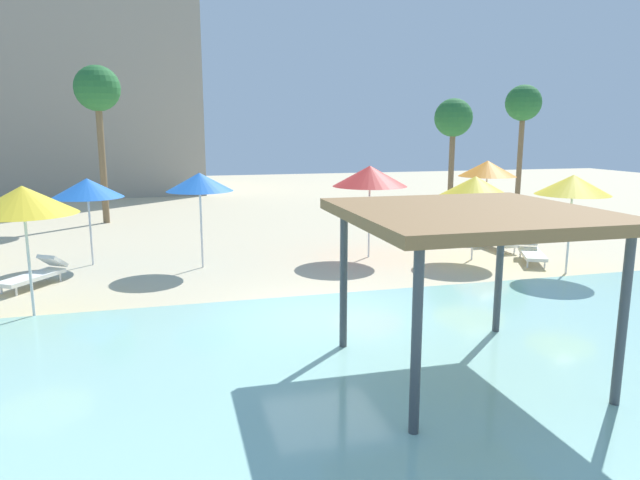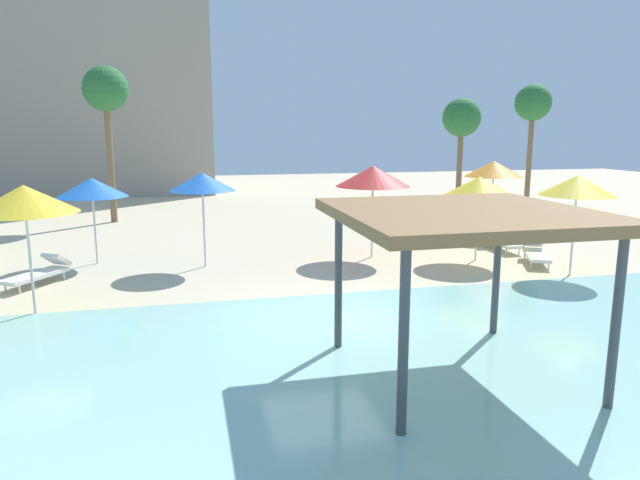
{
  "view_description": "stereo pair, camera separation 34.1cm",
  "coord_description": "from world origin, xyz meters",
  "px_view_note": "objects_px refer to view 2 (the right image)",
  "views": [
    {
      "loc": [
        -3.13,
        -11.53,
        4.01
      ],
      "look_at": [
        0.44,
        2.0,
        1.3
      ],
      "focal_mm": 32.07,
      "sensor_mm": 36.0,
      "label": 1
    },
    {
      "loc": [
        -2.8,
        -11.62,
        4.01
      ],
      "look_at": [
        0.44,
        2.0,
        1.3
      ],
      "focal_mm": 32.07,
      "sensor_mm": 36.0,
      "label": 2
    }
  ],
  "objects_px": {
    "lounge_chair_4": "(40,272)",
    "palm_tree_2": "(106,93)",
    "beach_umbrella_yellow_5": "(24,199)",
    "beach_umbrella_yellow_0": "(479,187)",
    "lounge_chair_1": "(536,252)",
    "shade_pavilion": "(463,221)",
    "lounge_chair_3": "(499,240)",
    "beach_umbrella_blue_6": "(202,182)",
    "beach_umbrella_yellow_2": "(577,186)",
    "palm_tree_3": "(533,106)",
    "palm_tree_0": "(461,120)",
    "beach_umbrella_red_4": "(373,176)",
    "beach_umbrella_orange_1": "(494,169)",
    "beach_umbrella_blue_7": "(92,188)"
  },
  "relations": [
    {
      "from": "shade_pavilion",
      "to": "palm_tree_2",
      "type": "xyz_separation_m",
      "value": [
        -7.33,
        18.23,
        2.94
      ]
    },
    {
      "from": "lounge_chair_1",
      "to": "palm_tree_2",
      "type": "height_order",
      "value": "palm_tree_2"
    },
    {
      "from": "lounge_chair_1",
      "to": "lounge_chair_4",
      "type": "height_order",
      "value": "same"
    },
    {
      "from": "beach_umbrella_blue_6",
      "to": "palm_tree_3",
      "type": "xyz_separation_m",
      "value": [
        17.65,
        10.7,
        2.74
      ]
    },
    {
      "from": "lounge_chair_1",
      "to": "beach_umbrella_red_4",
      "type": "bearing_deg",
      "value": -86.46
    },
    {
      "from": "beach_umbrella_blue_6",
      "to": "lounge_chair_1",
      "type": "height_order",
      "value": "beach_umbrella_blue_6"
    },
    {
      "from": "shade_pavilion",
      "to": "lounge_chair_3",
      "type": "height_order",
      "value": "shade_pavilion"
    },
    {
      "from": "beach_umbrella_yellow_0",
      "to": "lounge_chair_4",
      "type": "relative_size",
      "value": 1.37
    },
    {
      "from": "shade_pavilion",
      "to": "beach_umbrella_blue_6",
      "type": "height_order",
      "value": "beach_umbrella_blue_6"
    },
    {
      "from": "shade_pavilion",
      "to": "beach_umbrella_yellow_2",
      "type": "height_order",
      "value": "beach_umbrella_yellow_2"
    },
    {
      "from": "beach_umbrella_yellow_5",
      "to": "lounge_chair_1",
      "type": "xyz_separation_m",
      "value": [
        13.7,
        1.93,
        -2.23
      ]
    },
    {
      "from": "palm_tree_0",
      "to": "beach_umbrella_yellow_5",
      "type": "bearing_deg",
      "value": -141.46
    },
    {
      "from": "beach_umbrella_blue_6",
      "to": "palm_tree_3",
      "type": "bearing_deg",
      "value": 31.22
    },
    {
      "from": "palm_tree_3",
      "to": "beach_umbrella_red_4",
      "type": "bearing_deg",
      "value": -139.5
    },
    {
      "from": "beach_umbrella_yellow_5",
      "to": "palm_tree_2",
      "type": "relative_size",
      "value": 0.43
    },
    {
      "from": "beach_umbrella_yellow_0",
      "to": "lounge_chair_3",
      "type": "relative_size",
      "value": 1.38
    },
    {
      "from": "beach_umbrella_yellow_2",
      "to": "palm_tree_3",
      "type": "distance_m",
      "value": 16.26
    },
    {
      "from": "shade_pavilion",
      "to": "palm_tree_3",
      "type": "distance_m",
      "value": 24.06
    },
    {
      "from": "beach_umbrella_yellow_2",
      "to": "beach_umbrella_blue_6",
      "type": "xyz_separation_m",
      "value": [
        -9.93,
        3.35,
        0.01
      ]
    },
    {
      "from": "palm_tree_3",
      "to": "beach_umbrella_yellow_2",
      "type": "bearing_deg",
      "value": -118.78
    },
    {
      "from": "beach_umbrella_yellow_0",
      "to": "lounge_chair_1",
      "type": "distance_m",
      "value": 2.65
    },
    {
      "from": "beach_umbrella_yellow_5",
      "to": "palm_tree_0",
      "type": "xyz_separation_m",
      "value": [
        16.88,
        13.45,
        1.93
      ]
    },
    {
      "from": "beach_umbrella_red_4",
      "to": "palm_tree_0",
      "type": "height_order",
      "value": "palm_tree_0"
    },
    {
      "from": "beach_umbrella_yellow_0",
      "to": "beach_umbrella_yellow_5",
      "type": "height_order",
      "value": "beach_umbrella_yellow_5"
    },
    {
      "from": "lounge_chair_1",
      "to": "palm_tree_0",
      "type": "height_order",
      "value": "palm_tree_0"
    },
    {
      "from": "palm_tree_3",
      "to": "beach_umbrella_yellow_0",
      "type": "bearing_deg",
      "value": -128.6
    },
    {
      "from": "lounge_chair_4",
      "to": "palm_tree_2",
      "type": "distance_m",
      "value": 11.7
    },
    {
      "from": "beach_umbrella_red_4",
      "to": "lounge_chair_3",
      "type": "height_order",
      "value": "beach_umbrella_red_4"
    },
    {
      "from": "beach_umbrella_red_4",
      "to": "beach_umbrella_blue_7",
      "type": "relative_size",
      "value": 1.12
    },
    {
      "from": "palm_tree_2",
      "to": "beach_umbrella_orange_1",
      "type": "bearing_deg",
      "value": -24.15
    },
    {
      "from": "beach_umbrella_yellow_5",
      "to": "palm_tree_0",
      "type": "bearing_deg",
      "value": 38.54
    },
    {
      "from": "shade_pavilion",
      "to": "palm_tree_2",
      "type": "distance_m",
      "value": 19.87
    },
    {
      "from": "shade_pavilion",
      "to": "lounge_chair_3",
      "type": "distance_m",
      "value": 11.1
    },
    {
      "from": "palm_tree_2",
      "to": "palm_tree_3",
      "type": "distance_m",
      "value": 21.27
    },
    {
      "from": "beach_umbrella_blue_6",
      "to": "lounge_chair_3",
      "type": "bearing_deg",
      "value": 1.51
    },
    {
      "from": "shade_pavilion",
      "to": "lounge_chair_1",
      "type": "height_order",
      "value": "shade_pavilion"
    },
    {
      "from": "lounge_chair_3",
      "to": "lounge_chair_4",
      "type": "distance_m",
      "value": 14.18
    },
    {
      "from": "beach_umbrella_yellow_2",
      "to": "beach_umbrella_yellow_5",
      "type": "xyz_separation_m",
      "value": [
        -13.76,
        -0.38,
        0.05
      ]
    },
    {
      "from": "beach_umbrella_yellow_5",
      "to": "lounge_chair_1",
      "type": "relative_size",
      "value": 1.45
    },
    {
      "from": "beach_umbrella_blue_6",
      "to": "palm_tree_2",
      "type": "bearing_deg",
      "value": 110.72
    },
    {
      "from": "beach_umbrella_red_4",
      "to": "palm_tree_2",
      "type": "distance_m",
      "value": 13.21
    },
    {
      "from": "shade_pavilion",
      "to": "beach_umbrella_blue_6",
      "type": "relative_size",
      "value": 1.4
    },
    {
      "from": "beach_umbrella_yellow_0",
      "to": "palm_tree_3",
      "type": "bearing_deg",
      "value": 51.4
    },
    {
      "from": "beach_umbrella_yellow_5",
      "to": "lounge_chair_4",
      "type": "bearing_deg",
      "value": 99.96
    },
    {
      "from": "beach_umbrella_yellow_0",
      "to": "palm_tree_0",
      "type": "relative_size",
      "value": 0.47
    },
    {
      "from": "lounge_chair_1",
      "to": "palm_tree_2",
      "type": "relative_size",
      "value": 0.3
    },
    {
      "from": "lounge_chair_1",
      "to": "palm_tree_3",
      "type": "xyz_separation_m",
      "value": [
        7.78,
        12.5,
        4.93
      ]
    },
    {
      "from": "beach_umbrella_blue_7",
      "to": "lounge_chair_1",
      "type": "distance_m",
      "value": 13.55
    },
    {
      "from": "beach_umbrella_yellow_5",
      "to": "lounge_chair_4",
      "type": "distance_m",
      "value": 3.58
    },
    {
      "from": "beach_umbrella_yellow_0",
      "to": "palm_tree_2",
      "type": "height_order",
      "value": "palm_tree_2"
    }
  ]
}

